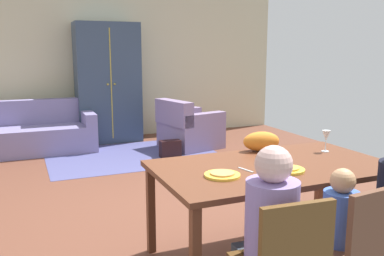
{
  "coord_description": "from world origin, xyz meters",
  "views": [
    {
      "loc": [
        -1.46,
        -3.97,
        1.61
      ],
      "look_at": [
        0.11,
        -0.2,
        0.85
      ],
      "focal_mm": 38.79,
      "sensor_mm": 36.0,
      "label": 1
    }
  ],
  "objects_px": {
    "plate_near_child": "(287,170)",
    "couch": "(36,133)",
    "dining_table": "(273,173)",
    "cat": "(261,141)",
    "wine_glass": "(326,137)",
    "person_man": "(267,245)",
    "dining_chair_child": "(357,246)",
    "plate_near_man": "(222,175)",
    "handbag": "(170,149)",
    "armoire": "(108,83)",
    "armchair": "(188,129)",
    "person_child": "(335,244)"
  },
  "relations": [
    {
      "from": "dining_chair_child",
      "to": "couch",
      "type": "relative_size",
      "value": 0.48
    },
    {
      "from": "plate_near_child",
      "to": "couch",
      "type": "bearing_deg",
      "value": 108.42
    },
    {
      "from": "plate_near_child",
      "to": "couch",
      "type": "relative_size",
      "value": 0.14
    },
    {
      "from": "person_man",
      "to": "handbag",
      "type": "xyz_separation_m",
      "value": [
        0.83,
        3.99,
        -0.38
      ]
    },
    {
      "from": "plate_near_child",
      "to": "handbag",
      "type": "relative_size",
      "value": 0.78
    },
    {
      "from": "plate_near_man",
      "to": "plate_near_child",
      "type": "distance_m",
      "value": 0.5
    },
    {
      "from": "plate_near_man",
      "to": "couch",
      "type": "height_order",
      "value": "couch"
    },
    {
      "from": "plate_near_child",
      "to": "armoire",
      "type": "bearing_deg",
      "value": 93.25
    },
    {
      "from": "couch",
      "to": "armchair",
      "type": "relative_size",
      "value": 1.76
    },
    {
      "from": "plate_near_child",
      "to": "wine_glass",
      "type": "bearing_deg",
      "value": 29.08
    },
    {
      "from": "person_child",
      "to": "armchair",
      "type": "distance_m",
      "value": 4.56
    },
    {
      "from": "person_man",
      "to": "armchair",
      "type": "xyz_separation_m",
      "value": [
        1.33,
        4.48,
        -0.19
      ]
    },
    {
      "from": "wine_glass",
      "to": "person_man",
      "type": "distance_m",
      "value": 1.49
    },
    {
      "from": "handbag",
      "to": "armoire",
      "type": "bearing_deg",
      "value": 112.41
    },
    {
      "from": "dining_table",
      "to": "person_man",
      "type": "distance_m",
      "value": 0.87
    },
    {
      "from": "cat",
      "to": "armoire",
      "type": "bearing_deg",
      "value": 108.61
    },
    {
      "from": "dining_table",
      "to": "cat",
      "type": "bearing_deg",
      "value": 70.07
    },
    {
      "from": "dining_chair_child",
      "to": "couch",
      "type": "distance_m",
      "value": 5.55
    },
    {
      "from": "plate_near_man",
      "to": "person_child",
      "type": "bearing_deg",
      "value": -49.91
    },
    {
      "from": "couch",
      "to": "wine_glass",
      "type": "bearing_deg",
      "value": -62.85
    },
    {
      "from": "dining_chair_child",
      "to": "dining_table",
      "type": "bearing_deg",
      "value": 90.55
    },
    {
      "from": "wine_glass",
      "to": "armoire",
      "type": "bearing_deg",
      "value": 101.37
    },
    {
      "from": "dining_table",
      "to": "armchair",
      "type": "height_order",
      "value": "armchair"
    },
    {
      "from": "armoire",
      "to": "cat",
      "type": "bearing_deg",
      "value": -84.37
    },
    {
      "from": "dining_table",
      "to": "armoire",
      "type": "height_order",
      "value": "armoire"
    },
    {
      "from": "dining_table",
      "to": "plate_near_child",
      "type": "height_order",
      "value": "plate_near_child"
    },
    {
      "from": "couch",
      "to": "armoire",
      "type": "height_order",
      "value": "armoire"
    },
    {
      "from": "dining_chair_child",
      "to": "handbag",
      "type": "distance_m",
      "value": 4.19
    },
    {
      "from": "plate_near_man",
      "to": "couch",
      "type": "bearing_deg",
      "value": 102.91
    },
    {
      "from": "cat",
      "to": "couch",
      "type": "distance_m",
      "value": 4.41
    },
    {
      "from": "person_child",
      "to": "cat",
      "type": "relative_size",
      "value": 2.89
    },
    {
      "from": "plate_near_man",
      "to": "armoire",
      "type": "relative_size",
      "value": 0.12
    },
    {
      "from": "dining_table",
      "to": "dining_chair_child",
      "type": "relative_size",
      "value": 2.07
    },
    {
      "from": "dining_chair_child",
      "to": "handbag",
      "type": "height_order",
      "value": "dining_chair_child"
    },
    {
      "from": "dining_table",
      "to": "wine_glass",
      "type": "height_order",
      "value": "wine_glass"
    },
    {
      "from": "cat",
      "to": "handbag",
      "type": "bearing_deg",
      "value": 99.18
    },
    {
      "from": "wine_glass",
      "to": "couch",
      "type": "bearing_deg",
      "value": 117.15
    },
    {
      "from": "person_man",
      "to": "armoire",
      "type": "xyz_separation_m",
      "value": [
        0.21,
        5.5,
        0.54
      ]
    },
    {
      "from": "dining_table",
      "to": "cat",
      "type": "relative_size",
      "value": 5.62
    },
    {
      "from": "person_man",
      "to": "person_child",
      "type": "relative_size",
      "value": 1.2
    },
    {
      "from": "wine_glass",
      "to": "dining_chair_child",
      "type": "xyz_separation_m",
      "value": [
        -0.64,
        -1.05,
        -0.4
      ]
    },
    {
      "from": "couch",
      "to": "handbag",
      "type": "relative_size",
      "value": 5.68
    },
    {
      "from": "wine_glass",
      "to": "person_man",
      "type": "relative_size",
      "value": 0.17
    },
    {
      "from": "person_child",
      "to": "person_man",
      "type": "bearing_deg",
      "value": 179.39
    },
    {
      "from": "plate_near_child",
      "to": "cat",
      "type": "distance_m",
      "value": 0.62
    },
    {
      "from": "cat",
      "to": "armoire",
      "type": "relative_size",
      "value": 0.15
    },
    {
      "from": "plate_near_man",
      "to": "couch",
      "type": "relative_size",
      "value": 0.14
    },
    {
      "from": "plate_near_man",
      "to": "plate_near_child",
      "type": "height_order",
      "value": "same"
    },
    {
      "from": "wine_glass",
      "to": "person_man",
      "type": "bearing_deg",
      "value": -142.37
    },
    {
      "from": "person_man",
      "to": "cat",
      "type": "bearing_deg",
      "value": 60.0
    }
  ]
}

